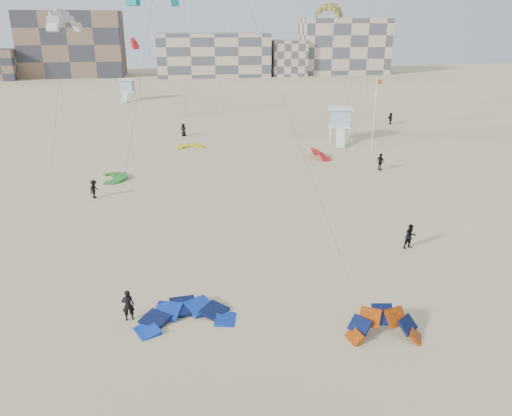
{
  "coord_description": "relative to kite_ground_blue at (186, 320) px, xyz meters",
  "views": [
    {
      "loc": [
        0.61,
        -22.8,
        15.06
      ],
      "look_at": [
        4.78,
        6.0,
        4.16
      ],
      "focal_mm": 35.0,
      "sensor_mm": 36.0,
      "label": 1
    }
  ],
  "objects": [
    {
      "name": "kitesurfer_main",
      "position": [
        -3.01,
        0.5,
        0.89
      ],
      "size": [
        0.7,
        0.51,
        1.78
      ],
      "primitive_type": "imported",
      "rotation": [
        0.0,
        0.0,
        3.27
      ],
      "color": "black",
      "rests_on": "ground"
    },
    {
      "name": "kitesurfer_f",
      "position": [
        32.35,
        50.58,
        0.89
      ],
      "size": [
        0.59,
        1.67,
        1.78
      ],
      "primitive_type": "imported",
      "rotation": [
        0.0,
        0.0,
        -1.61
      ],
      "color": "black",
      "rests_on": "ground"
    },
    {
      "name": "kitesurfer_b",
      "position": [
        15.78,
        6.9,
        0.9
      ],
      "size": [
        1.0,
        0.85,
        1.81
      ],
      "primitive_type": "imported",
      "rotation": [
        0.0,
        0.0,
        0.2
      ],
      "color": "black",
      "rests_on": "ground"
    },
    {
      "name": "ground",
      "position": [
        -0.17,
        -0.49,
        0.0
      ],
      "size": [
        320.0,
        320.0,
        0.0
      ],
      "primitive_type": "plane",
      "color": "beige",
      "rests_on": "ground"
    },
    {
      "name": "kitesurfer_d",
      "position": [
        21.13,
        26.16,
        0.93
      ],
      "size": [
        0.84,
        1.18,
        1.86
      ],
      "primitive_type": "imported",
      "rotation": [
        0.0,
        0.0,
        1.97
      ],
      "color": "black",
      "rests_on": "ground"
    },
    {
      "name": "kite_fly_red",
      "position": [
        -6.44,
        58.58,
        11.79
      ],
      "size": [
        3.58,
        3.52,
        12.0
      ],
      "rotation": [
        0.0,
        0.0,
        1.72
      ],
      "color": "red",
      "rests_on": "ground"
    },
    {
      "name": "kite_ground_orange",
      "position": [
        9.96,
        -2.94,
        0.0
      ],
      "size": [
        4.06,
        4.08,
        3.66
      ],
      "primitive_type": null,
      "rotation": [
        0.8,
        0.0,
        -0.13
      ],
      "color": "#E64905",
      "rests_on": "ground"
    },
    {
      "name": "kite_fly_olive",
      "position": [
        18.1,
        38.55,
        16.12
      ],
      "size": [
        4.59,
        9.91,
        16.34
      ],
      "rotation": [
        0.0,
        0.0,
        -0.51
      ],
      "color": "olive",
      "rests_on": "ground"
    },
    {
      "name": "condo_mid",
      "position": [
        9.83,
        129.51,
        6.0
      ],
      "size": [
        32.0,
        16.0,
        12.0
      ],
      "primitive_type": "cube",
      "color": "#C9B493",
      "rests_on": "ground"
    },
    {
      "name": "lifeguard_tower_far",
      "position": [
        -10.59,
        82.59,
        2.09
      ],
      "size": [
        3.41,
        6.0,
        4.21
      ],
      "rotation": [
        0.0,
        0.0,
        -0.16
      ],
      "color": "white",
      "rests_on": "ground"
    },
    {
      "name": "kite_fly_grey",
      "position": [
        -10.72,
        30.81,
        14.93
      ],
      "size": [
        5.41,
        5.94,
        15.54
      ],
      "rotation": [
        0.0,
        0.0,
        1.01
      ],
      "color": "white",
      "rests_on": "ground"
    },
    {
      "name": "lifeguard_tower_near",
      "position": [
        21.0,
        40.45,
        2.21
      ],
      "size": [
        3.86,
        6.49,
        4.46
      ],
      "rotation": [
        0.0,
        0.0,
        -0.26
      ],
      "color": "white",
      "rests_on": "ground"
    },
    {
      "name": "kite_ground_green",
      "position": [
        -6.97,
        27.09,
        0.0
      ],
      "size": [
        4.48,
        4.27,
        1.12
      ],
      "primitive_type": null,
      "rotation": [
        0.13,
        0.0,
        -1.42
      ],
      "color": "#1D8E22",
      "rests_on": "ground"
    },
    {
      "name": "condo_east",
      "position": [
        49.83,
        131.51,
        8.0
      ],
      "size": [
        26.0,
        14.0,
        16.0
      ],
      "primitive_type": "cube",
      "color": "#C9B493",
      "rests_on": "ground"
    },
    {
      "name": "flagpole",
      "position": [
        23.71,
        35.53,
        4.58
      ],
      "size": [
        0.71,
        0.11,
        8.77
      ],
      "color": "white",
      "rests_on": "ground"
    },
    {
      "name": "kitesurfer_c",
      "position": [
        -7.93,
        21.2,
        0.85
      ],
      "size": [
        1.07,
        1.27,
        1.7
      ],
      "primitive_type": "imported",
      "rotation": [
        0.0,
        0.0,
        1.09
      ],
      "color": "black",
      "rests_on": "ground"
    },
    {
      "name": "kite_ground_red_far",
      "position": [
        16.12,
        32.04,
        0.0
      ],
      "size": [
        3.77,
        3.67,
        3.4
      ],
      "primitive_type": null,
      "rotation": [
        0.74,
        0.0,
        1.67
      ],
      "color": "red",
      "rests_on": "ground"
    },
    {
      "name": "condo_fill_right",
      "position": [
        31.83,
        127.51,
        5.0
      ],
      "size": [
        10.0,
        10.0,
        10.0
      ],
      "primitive_type": "cube",
      "color": "#C9B493",
      "rests_on": "ground"
    },
    {
      "name": "kite_ground_blue",
      "position": [
        0.0,
        0.0,
        0.0
      ],
      "size": [
        5.36,
        5.58,
        1.87
      ],
      "primitive_type": null,
      "rotation": [
        0.18,
        0.0,
        0.12
      ],
      "color": "#0B31C6",
      "rests_on": "ground"
    },
    {
      "name": "kite_ground_yellow",
      "position": [
        1.01,
        39.44,
        0.0
      ],
      "size": [
        3.61,
        3.8,
        1.05
      ],
      "primitive_type": null,
      "rotation": [
        0.13,
        0.0,
        0.05
      ],
      "color": "#CAA906",
      "rests_on": "ground"
    },
    {
      "name": "condo_west_b",
      "position": [
        -30.17,
        133.51,
        9.0
      ],
      "size": [
        28.0,
        14.0,
        18.0
      ],
      "primitive_type": "cube",
      "color": "brown",
      "rests_on": "ground"
    },
    {
      "name": "kitesurfer_e",
      "position": [
        0.3,
        46.49,
        0.88
      ],
      "size": [
        1.02,
        0.87,
        1.77
      ],
      "primitive_type": "imported",
      "rotation": [
        0.0,
        0.0,
        -0.43
      ],
      "color": "black",
      "rests_on": "ground"
    }
  ]
}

